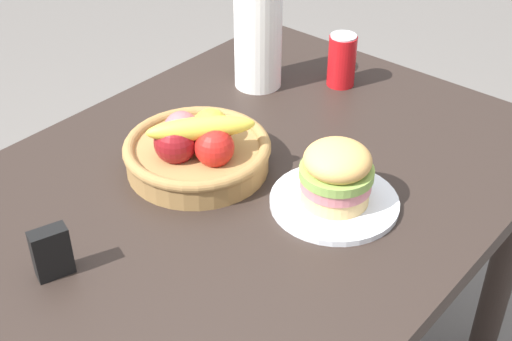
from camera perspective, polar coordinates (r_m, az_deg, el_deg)
The scene contains 7 objects.
dining_table at distance 1.38m, azimuth -3.07°, elevation -5.57°, with size 1.40×0.90×0.75m.
plate at distance 1.30m, azimuth 6.37°, elevation -2.55°, with size 0.24×0.24×0.01m, color white.
sandwich at distance 1.26m, azimuth 6.56°, elevation -0.21°, with size 0.14×0.14×0.12m.
soda_can at distance 1.67m, azimuth 6.99°, elevation 8.89°, with size 0.07×0.07×0.13m.
fruit_basket at distance 1.37m, azimuth -4.81°, elevation 1.77°, with size 0.29×0.29×0.14m.
paper_towel_roll at distance 1.64m, azimuth 0.17°, elevation 10.74°, with size 0.11×0.11×0.24m, color white.
napkin_holder at distance 1.17m, azimuth -16.28°, elevation -6.42°, with size 0.06×0.03×0.09m, color black.
Camera 1 is at (-0.75, -0.73, 1.55)m, focal length 49.21 mm.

